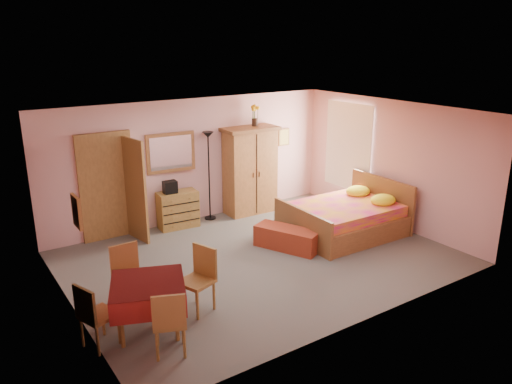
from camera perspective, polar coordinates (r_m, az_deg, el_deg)
floor at (r=9.02m, az=0.54°, el=-7.57°), size 6.50×6.50×0.00m
ceiling at (r=8.27m, az=0.60°, el=9.00°), size 6.50×6.50×0.00m
wall_back at (r=10.63m, az=-7.11°, el=3.60°), size 6.50×0.10×2.60m
wall_front at (r=6.76m, az=12.71°, el=-4.78°), size 6.50×0.10×2.60m
wall_left at (r=7.32m, az=-20.94°, el=-3.82°), size 0.10×5.00×2.60m
wall_right at (r=10.67m, az=15.12°, el=3.18°), size 0.10×5.00×2.60m
doorway at (r=10.00m, az=-16.69°, el=0.47°), size 1.06×0.12×2.15m
window at (r=11.41m, az=10.52°, el=5.15°), size 0.08×1.40×1.95m
picture_left at (r=6.64m, az=-19.82°, el=-2.14°), size 0.04×0.32×0.42m
picture_back at (r=11.78m, az=3.19°, el=6.29°), size 0.30×0.04×0.40m
chest_of_drawers at (r=10.44m, az=-8.91°, el=-1.99°), size 0.84×0.47×0.76m
wall_mirror at (r=10.30m, az=-9.71°, el=4.47°), size 1.03×0.13×0.81m
stereo at (r=10.23m, az=-9.80°, el=0.56°), size 0.28×0.22×0.25m
floor_lamp at (r=10.66m, az=-5.38°, el=1.79°), size 0.32×0.32×1.91m
wardrobe at (r=11.05m, az=-0.68°, el=2.48°), size 1.25×0.66×1.93m
sunflower_vase at (r=10.95m, az=-0.14°, el=8.75°), size 0.19×0.19×0.47m
bed at (r=10.07m, az=9.99°, el=-2.00°), size 2.24×1.78×1.02m
bench at (r=9.36m, az=3.57°, el=-5.31°), size 0.91×1.29×0.40m
dining_table at (r=6.99m, az=-12.13°, el=-12.61°), size 1.24×1.24×0.70m
chair_south at (r=6.45m, az=-9.86°, el=-14.26°), size 0.53×0.53×0.89m
chair_north at (r=7.53m, az=-14.17°, el=-9.50°), size 0.43×0.43×0.93m
chair_west at (r=6.78m, az=-17.52°, el=-13.19°), size 0.51×0.51×0.89m
chair_east at (r=7.25m, az=-6.85°, el=-10.05°), size 0.55×0.55×0.95m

